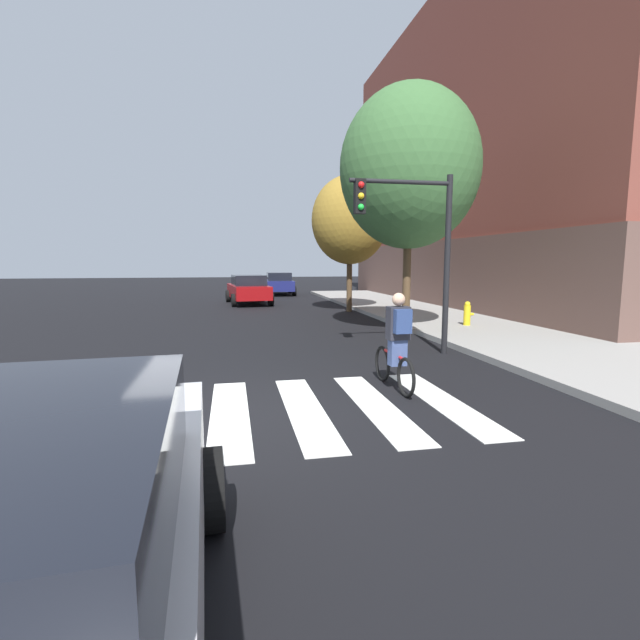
% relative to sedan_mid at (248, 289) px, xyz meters
% --- Properties ---
extents(ground_plane, '(120.00, 120.00, 0.00)m').
position_rel_sedan_mid_xyz_m(ground_plane, '(-0.89, -17.58, -0.78)').
color(ground_plane, black).
extents(crosswalk_stripes, '(7.19, 3.41, 0.01)m').
position_rel_sedan_mid_xyz_m(crosswalk_stripes, '(-0.96, -17.58, -0.78)').
color(crosswalk_stripes, silver).
rests_on(crosswalk_stripes, ground).
extents(sedan_mid, '(2.41, 4.55, 1.52)m').
position_rel_sedan_mid_xyz_m(sedan_mid, '(0.00, 0.00, 0.00)').
color(sedan_mid, maroon).
rests_on(sedan_mid, ground).
extents(sedan_far, '(2.11, 4.35, 1.49)m').
position_rel_sedan_mid_xyz_m(sedan_far, '(2.27, 6.48, -0.02)').
color(sedan_far, navy).
rests_on(sedan_far, ground).
extents(cyclist, '(0.37, 1.71, 1.69)m').
position_rel_sedan_mid_xyz_m(cyclist, '(1.86, -16.86, 0.06)').
color(cyclist, black).
rests_on(cyclist, ground).
extents(traffic_light_near, '(2.47, 0.28, 4.20)m').
position_rel_sedan_mid_xyz_m(traffic_light_near, '(3.31, -14.05, 2.08)').
color(traffic_light_near, black).
rests_on(traffic_light_near, ground).
extents(fire_hydrant, '(0.33, 0.22, 0.78)m').
position_rel_sedan_mid_xyz_m(fire_hydrant, '(6.63, -10.61, -0.25)').
color(fire_hydrant, gold).
rests_on(fire_hydrant, sidewalk).
extents(street_tree_near, '(4.12, 4.12, 7.32)m').
position_rel_sedan_mid_xyz_m(street_tree_near, '(4.37, -10.98, 4.16)').
color(street_tree_near, '#4C3823').
rests_on(street_tree_near, ground).
extents(street_tree_mid, '(3.32, 3.32, 5.91)m').
position_rel_sedan_mid_xyz_m(street_tree_mid, '(4.24, -4.61, 3.21)').
color(street_tree_mid, '#4C3823').
rests_on(street_tree_mid, ground).
extents(corner_building, '(18.10, 24.14, 14.96)m').
position_rel_sedan_mid_xyz_m(corner_building, '(17.79, -2.29, 6.65)').
color(corner_building, brown).
rests_on(corner_building, ground).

